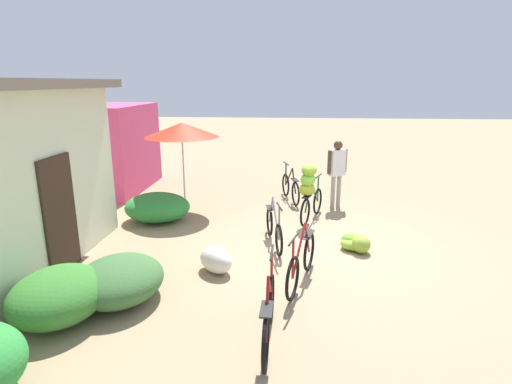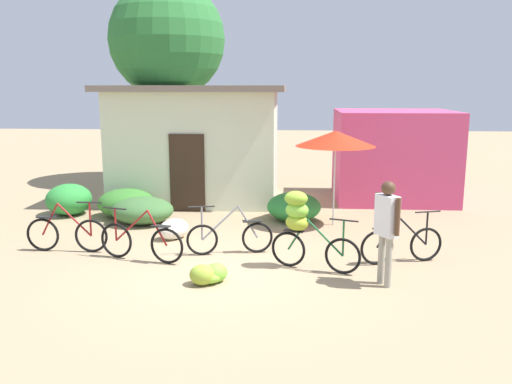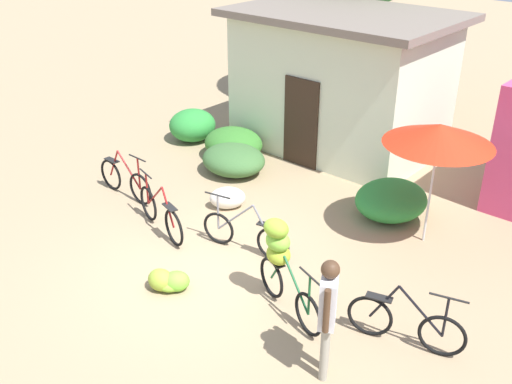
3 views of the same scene
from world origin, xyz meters
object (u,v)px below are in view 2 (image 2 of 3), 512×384
object	(u,v)px
market_umbrella	(336,139)
bicycle_near_pile	(141,241)
shop_pink	(393,155)
bicycle_center_loaded	(230,237)
building_low	(197,143)
bicycle_by_shop	(302,222)
banana_pile_on_ground	(209,274)
person_vendor	(387,222)
bicycle_rightmost	(402,244)
tree_behind_building	(167,40)
produce_sack	(174,229)
bicycle_leftmost	(67,234)

from	to	relation	value
market_umbrella	bicycle_near_pile	distance (m)	5.00
shop_pink	bicycle_center_loaded	size ratio (longest dim) A/B	1.94
shop_pink	bicycle_center_loaded	xyz separation A→B (m)	(-4.04, -5.45, -0.91)
building_low	bicycle_by_shop	bearing A→B (deg)	-63.45
banana_pile_on_ground	person_vendor	xyz separation A→B (m)	(2.86, 0.09, 0.92)
building_low	bicycle_rightmost	size ratio (longest dim) A/B	3.15
tree_behind_building	person_vendor	bearing A→B (deg)	-58.69
tree_behind_building	produce_sack	bearing A→B (deg)	-76.98
bicycle_by_shop	building_low	bearing A→B (deg)	116.55
shop_pink	person_vendor	xyz separation A→B (m)	(-1.33, -6.93, -0.19)
shop_pink	bicycle_rightmost	size ratio (longest dim) A/B	2.05
bicycle_by_shop	bicycle_rightmost	distance (m)	1.95
tree_behind_building	bicycle_leftmost	world-z (taller)	tree_behind_building
building_low	banana_pile_on_ground	world-z (taller)	building_low
shop_pink	bicycle_center_loaded	distance (m)	6.84
banana_pile_on_ground	produce_sack	bearing A→B (deg)	114.53
market_umbrella	bicycle_rightmost	bearing A→B (deg)	-68.58
building_low	banana_pile_on_ground	distance (m)	6.87
shop_pink	bicycle_leftmost	distance (m)	9.14
market_umbrella	bicycle_center_loaded	bearing A→B (deg)	-132.50
bicycle_by_shop	banana_pile_on_ground	world-z (taller)	bicycle_by_shop
shop_pink	produce_sack	xyz separation A→B (m)	(-5.34, -4.51, -1.04)
bicycle_center_loaded	person_vendor	size ratio (longest dim) A/B	0.95
shop_pink	banana_pile_on_ground	xyz separation A→B (m)	(-4.19, -7.03, -1.11)
tree_behind_building	bicycle_by_shop	size ratio (longest dim) A/B	4.17
tree_behind_building	bicycle_center_loaded	distance (m)	9.23
market_umbrella	bicycle_rightmost	world-z (taller)	market_umbrella
bicycle_by_shop	produce_sack	bearing A→B (deg)	148.04
market_umbrella	person_vendor	bearing A→B (deg)	-81.93
building_low	banana_pile_on_ground	xyz separation A→B (m)	(1.34, -6.58, -1.47)
building_low	bicycle_by_shop	size ratio (longest dim) A/B	3.16
tree_behind_building	bicycle_by_shop	world-z (taller)	tree_behind_building
building_low	shop_pink	bearing A→B (deg)	4.61
bicycle_leftmost	produce_sack	size ratio (longest dim) A/B	2.34
shop_pink	tree_behind_building	bearing A→B (deg)	162.22
building_low	produce_sack	xyz separation A→B (m)	(0.19, -4.06, -1.40)
bicycle_center_loaded	banana_pile_on_ground	xyz separation A→B (m)	(-0.16, -1.58, -0.19)
building_low	bicycle_center_loaded	distance (m)	5.37
tree_behind_building	shop_pink	bearing A→B (deg)	-17.78
person_vendor	bicycle_by_shop	bearing A→B (deg)	150.50
produce_sack	bicycle_rightmost	bearing A→B (deg)	-15.54
bicycle_near_pile	bicycle_center_loaded	bearing A→B (deg)	17.49
bicycle_rightmost	person_vendor	world-z (taller)	person_vendor
tree_behind_building	bicycle_by_shop	xyz separation A→B (m)	(4.23, -8.39, -3.78)
tree_behind_building	bicycle_center_loaded	bearing A→B (deg)	-69.52
bicycle_near_pile	person_vendor	distance (m)	4.47
banana_pile_on_ground	person_vendor	distance (m)	3.00
bicycle_center_loaded	bicycle_by_shop	bearing A→B (deg)	-28.12
shop_pink	banana_pile_on_ground	size ratio (longest dim) A/B	4.61
banana_pile_on_ground	produce_sack	xyz separation A→B (m)	(-1.15, 2.52, 0.07)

